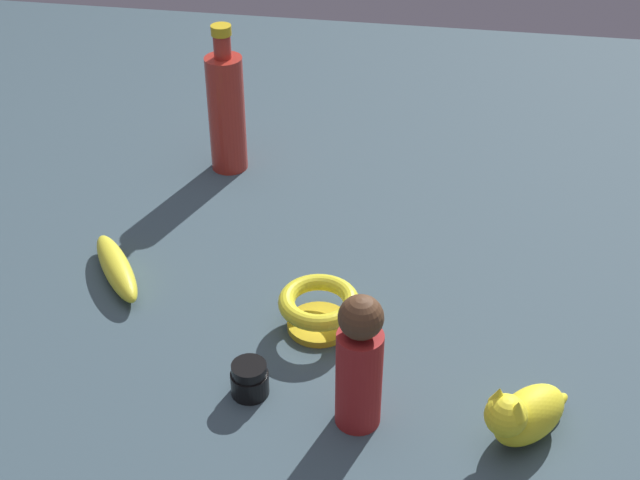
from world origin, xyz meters
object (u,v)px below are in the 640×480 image
(banana, at_px, (117,268))
(person_figure_adult, at_px, (359,363))
(nail_polish_jar, at_px, (250,379))
(bottle_tall, at_px, (226,110))
(bowl, at_px, (319,307))
(cat_figurine, at_px, (524,414))

(banana, distance_m, person_figure_adult, 0.45)
(nail_polish_jar, height_order, banana, nail_polish_jar)
(bottle_tall, relative_size, bowl, 2.37)
(bottle_tall, bearing_deg, nail_polish_jar, -163.31)
(person_figure_adult, xyz_separation_m, bowl, (0.16, 0.07, -0.06))
(bottle_tall, relative_size, banana, 1.51)
(bottle_tall, bearing_deg, cat_figurine, -138.69)
(bottle_tall, xyz_separation_m, bowl, (-0.40, -0.22, -0.07))
(person_figure_adult, relative_size, bowl, 1.70)
(nail_polish_jar, distance_m, banana, 0.31)
(nail_polish_jar, bearing_deg, cat_figurine, -93.80)
(banana, xyz_separation_m, bowl, (-0.06, -0.31, 0.02))
(nail_polish_jar, relative_size, person_figure_adult, 0.26)
(bottle_tall, relative_size, person_figure_adult, 1.40)
(person_figure_adult, bearing_deg, nail_polish_jar, 80.33)
(person_figure_adult, bearing_deg, bowl, 24.79)
(nail_polish_jar, relative_size, banana, 0.28)
(bottle_tall, height_order, banana, bottle_tall)
(bottle_tall, distance_m, bowl, 0.47)
(bottle_tall, xyz_separation_m, cat_figurine, (-0.56, -0.49, -0.07))
(bottle_tall, bearing_deg, bowl, -150.69)
(banana, xyz_separation_m, person_figure_adult, (-0.22, -0.38, 0.07))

